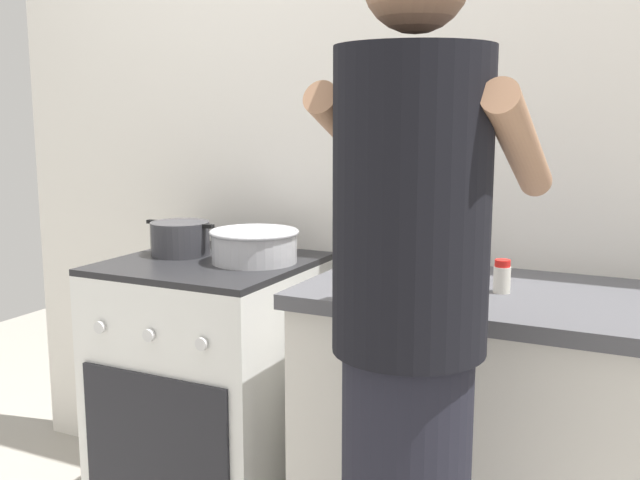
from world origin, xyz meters
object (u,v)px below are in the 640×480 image
(person, at_px, (409,369))
(pot, at_px, (180,238))
(utensil_crock, at_px, (437,235))
(spice_bottle, at_px, (502,277))
(mixing_bowl, at_px, (254,245))
(stove_range, at_px, (214,396))

(person, bearing_deg, pot, 148.87)
(utensil_crock, relative_size, spice_bottle, 3.76)
(mixing_bowl, bearing_deg, spice_bottle, -4.43)
(pot, bearing_deg, person, -31.13)
(mixing_bowl, xyz_separation_m, spice_bottle, (0.78, -0.06, -0.01))
(stove_range, relative_size, pot, 3.49)
(stove_range, xyz_separation_m, mixing_bowl, (0.14, 0.04, 0.51))
(pot, bearing_deg, utensil_crock, 11.84)
(person, bearing_deg, spice_bottle, 83.97)
(pot, relative_size, person, 0.15)
(pot, bearing_deg, mixing_bowl, 0.76)
(mixing_bowl, bearing_deg, person, -40.14)
(pot, height_order, spice_bottle, pot)
(stove_range, bearing_deg, mixing_bowl, 15.70)
(stove_range, height_order, person, person)
(mixing_bowl, height_order, utensil_crock, utensil_crock)
(mixing_bowl, relative_size, spice_bottle, 3.21)
(stove_range, xyz_separation_m, spice_bottle, (0.92, -0.02, 0.49))
(stove_range, bearing_deg, pot, 165.72)
(pot, height_order, mixing_bowl, pot)
(utensil_crock, relative_size, person, 0.19)
(pot, distance_m, person, 1.17)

